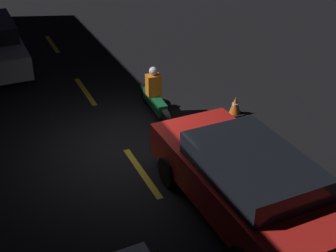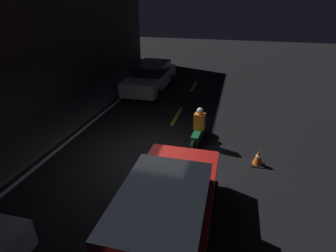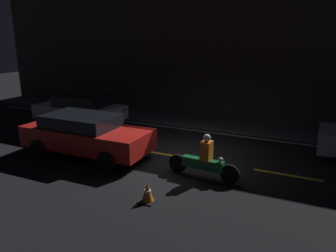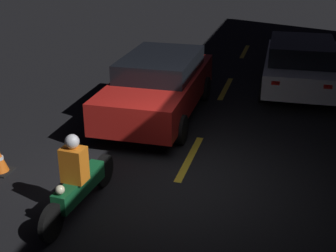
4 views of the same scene
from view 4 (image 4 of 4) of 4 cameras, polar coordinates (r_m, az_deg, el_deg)
ground_plane at (r=8.35m, az=1.13°, el=-6.90°), size 56.00×56.00×0.00m
lane_dash_a at (r=17.61m, az=9.34°, el=8.96°), size 2.00×0.14×0.01m
lane_dash_b at (r=13.31m, az=7.04°, el=4.56°), size 2.00×0.14×0.01m
lane_dash_c at (r=9.20m, az=2.68°, el=-3.90°), size 2.00×0.14×0.01m
sedan_white at (r=13.41m, az=15.78°, el=7.34°), size 4.20×2.07×1.41m
taxi_red at (r=11.04m, az=-1.11°, el=5.10°), size 4.52×1.97×1.44m
motorcycle at (r=7.44m, az=-10.85°, el=-6.49°), size 2.23×0.38×1.35m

